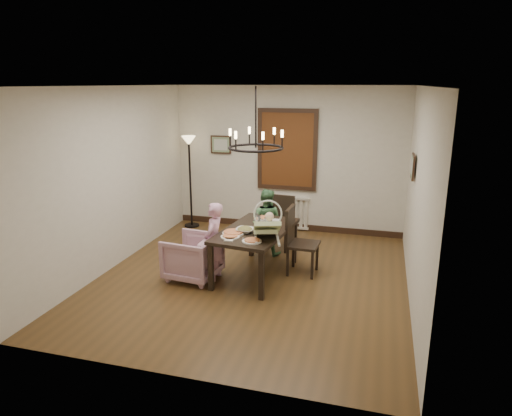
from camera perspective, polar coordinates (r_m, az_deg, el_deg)
The scene contains 17 objects.
room_shell at distance 6.86m, azimuth 0.32°, elevation 3.26°, with size 4.51×5.00×2.81m.
dining_table at distance 6.82m, azimuth -0.03°, elevation -3.34°, with size 1.07×1.67×0.74m.
chair_far at distance 7.98m, azimuth 2.98°, elevation -1.92°, with size 0.41×0.41×0.94m, color black, non-canonical shape.
chair_right at distance 6.97m, azimuth 5.92°, elevation -4.10°, with size 0.46×0.46×1.05m, color black, non-canonical shape.
armchair at distance 6.89m, azimuth -7.95°, elevation -6.10°, with size 0.72×0.74×0.67m, color #C798AE.
elderly_woman at distance 6.78m, azimuth -5.28°, elevation -4.99°, with size 0.36×0.23×0.97m, color #CC90AE.
seated_man at distance 7.76m, azimuth 1.26°, elevation -2.41°, with size 0.46×0.36×0.94m, color #4B7F4F.
baby_bouncer at distance 6.31m, azimuth 1.36°, elevation -2.27°, with size 0.42×0.58×0.38m, color beige, non-canonical shape.
salad_bowl at distance 6.63m, azimuth -1.41°, elevation -2.76°, with size 0.31×0.31×0.08m, color white.
pizza_platter at distance 6.58m, azimuth -2.85°, elevation -3.08°, with size 0.32×0.32×0.04m, color tan.
drinking_glass at distance 6.94m, azimuth 0.27°, elevation -1.59°, with size 0.08×0.08×0.15m, color silver.
window_blinds at distance 8.83m, azimuth 3.91°, elevation 7.27°, with size 1.00×0.03×1.40m, color #532E10.
radiator at distance 9.11m, azimuth 3.80°, elevation -0.52°, with size 0.92×0.12×0.62m, color silver, non-canonical shape.
picture_back at distance 9.19m, azimuth -4.41°, elevation 7.90°, with size 0.42×0.03×0.36m, color black.
picture_right at distance 7.12m, azimuth 19.02°, elevation 4.92°, with size 0.42×0.03×0.36m, color black.
floor_lamp at distance 9.23m, azimuth -8.21°, elevation 3.09°, with size 0.30×0.30×1.80m, color black, non-canonical shape.
chandelier at distance 6.52m, azimuth -0.03°, elevation 7.53°, with size 0.80×0.80×0.04m, color black.
Camera 1 is at (1.75, -6.10, 2.84)m, focal length 32.00 mm.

